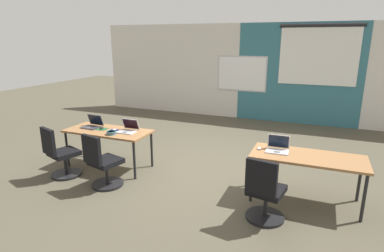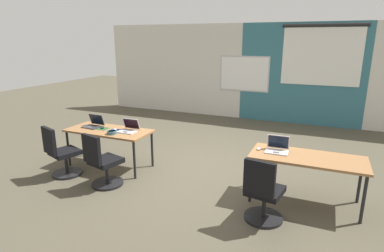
% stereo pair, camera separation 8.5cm
% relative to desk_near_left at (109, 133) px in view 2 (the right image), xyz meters
% --- Properties ---
extents(ground_plane, '(24.00, 24.00, 0.00)m').
position_rel_desk_near_left_xyz_m(ground_plane, '(1.75, 0.60, -0.66)').
color(ground_plane, '#4C4738').
extents(back_wall_assembly, '(10.00, 0.27, 2.80)m').
position_rel_desk_near_left_xyz_m(back_wall_assembly, '(1.79, 4.80, 0.75)').
color(back_wall_assembly, silver).
rests_on(back_wall_assembly, ground).
extents(desk_near_left, '(1.60, 0.70, 0.72)m').
position_rel_desk_near_left_xyz_m(desk_near_left, '(0.00, 0.00, 0.00)').
color(desk_near_left, olive).
rests_on(desk_near_left, ground).
extents(desk_near_right, '(1.60, 0.70, 0.72)m').
position_rel_desk_near_left_xyz_m(desk_near_right, '(3.50, 0.00, 0.00)').
color(desk_near_right, olive).
rests_on(desk_near_right, ground).
extents(laptop_near_right_inner, '(0.34, 0.29, 0.23)m').
position_rel_desk_near_left_xyz_m(laptop_near_right_inner, '(3.06, 0.05, 0.11)').
color(laptop_near_right_inner, silver).
rests_on(laptop_near_right_inner, desk_near_right).
extents(mouse_near_right_inner, '(0.06, 0.10, 0.03)m').
position_rel_desk_near_left_xyz_m(mouse_near_right_inner, '(2.79, 0.02, 0.08)').
color(mouse_near_right_inner, silver).
rests_on(mouse_near_right_inner, desk_near_right).
extents(chair_near_right_inner, '(0.52, 0.57, 0.92)m').
position_rel_desk_near_left_xyz_m(chair_near_right_inner, '(3.03, -0.77, -0.28)').
color(chair_near_right_inner, black).
rests_on(chair_near_right_inner, ground).
extents(laptop_near_left_end, '(0.35, 0.32, 0.23)m').
position_rel_desk_near_left_xyz_m(laptop_near_left_end, '(-0.40, 0.06, 0.11)').
color(laptop_near_left_end, '#333338').
rests_on(laptop_near_left_end, desk_near_left).
extents(mousepad_near_left_end, '(0.22, 0.19, 0.00)m').
position_rel_desk_near_left_xyz_m(mousepad_near_left_end, '(-0.16, 0.02, 0.06)').
color(mousepad_near_left_end, '#23512D').
rests_on(mousepad_near_left_end, desk_near_left).
extents(mouse_near_left_end, '(0.07, 0.11, 0.03)m').
position_rel_desk_near_left_xyz_m(mouse_near_left_end, '(-0.16, 0.02, 0.08)').
color(mouse_near_left_end, black).
rests_on(mouse_near_left_end, mousepad_near_left_end).
extents(chair_near_left_end, '(0.56, 0.61, 0.92)m').
position_rel_desk_near_left_xyz_m(chair_near_left_end, '(-0.50, -0.70, -0.28)').
color(chair_near_left_end, black).
rests_on(chair_near_left_end, ground).
extents(laptop_near_left_inner, '(0.34, 0.32, 0.22)m').
position_rel_desk_near_left_xyz_m(laptop_near_left_inner, '(0.40, 0.06, 0.11)').
color(laptop_near_left_inner, '#B7B7BC').
rests_on(laptop_near_left_inner, desk_near_left).
extents(mousepad_near_left_inner, '(0.22, 0.19, 0.00)m').
position_rel_desk_near_left_xyz_m(mousepad_near_left_inner, '(0.13, 0.01, 0.06)').
color(mousepad_near_left_inner, navy).
rests_on(mousepad_near_left_inner, desk_near_left).
extents(mouse_near_left_inner, '(0.07, 0.11, 0.03)m').
position_rel_desk_near_left_xyz_m(mouse_near_left_inner, '(0.13, 0.01, 0.08)').
color(mouse_near_left_inner, '#B2B2B7').
rests_on(mouse_near_left_inner, mousepad_near_left_inner).
extents(chair_near_left_inner, '(0.53, 0.59, 0.92)m').
position_rel_desk_near_left_xyz_m(chair_near_left_inner, '(0.43, -0.75, -0.28)').
color(chair_near_left_inner, black).
rests_on(chair_near_left_inner, ground).
extents(snack_bowl, '(0.18, 0.18, 0.06)m').
position_rel_desk_near_left_xyz_m(snack_bowl, '(0.22, -0.19, 0.10)').
color(snack_bowl, '#3D6070').
rests_on(snack_bowl, desk_near_left).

